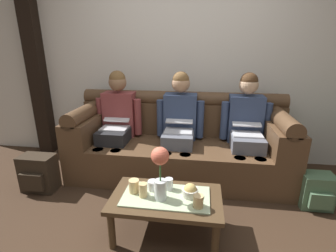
{
  "coord_description": "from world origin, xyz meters",
  "views": [
    {
      "loc": [
        0.25,
        -1.54,
        1.49
      ],
      "look_at": [
        -0.1,
        0.92,
        0.68
      ],
      "focal_mm": 26.18,
      "sensor_mm": 36.0,
      "label": 1
    }
  ],
  "objects_px": {
    "couch": "(179,145)",
    "snack_bowl": "(190,191)",
    "person_middle": "(179,121)",
    "cup_far_right": "(198,201)",
    "backpack_right": "(316,191)",
    "cup_near_left": "(134,186)",
    "cup_far_left": "(153,185)",
    "cup_far_center": "(169,184)",
    "backpack_left": "(39,173)",
    "cup_near_right": "(143,190)",
    "person_right": "(246,124)",
    "flower_vase": "(160,169)",
    "coffee_table": "(166,202)",
    "person_left": "(117,119)"
  },
  "relations": [
    {
      "from": "cup_far_center",
      "to": "backpack_right",
      "type": "height_order",
      "value": "cup_far_center"
    },
    {
      "from": "cup_far_left",
      "to": "cup_near_right",
      "type": "bearing_deg",
      "value": -117.95
    },
    {
      "from": "cup_near_left",
      "to": "cup_far_left",
      "type": "relative_size",
      "value": 1.31
    },
    {
      "from": "snack_bowl",
      "to": "person_left",
      "type": "bearing_deg",
      "value": 132.33
    },
    {
      "from": "person_left",
      "to": "snack_bowl",
      "type": "height_order",
      "value": "person_left"
    },
    {
      "from": "backpack_left",
      "to": "cup_near_right",
      "type": "bearing_deg",
      "value": -21.31
    },
    {
      "from": "person_middle",
      "to": "backpack_left",
      "type": "distance_m",
      "value": 1.63
    },
    {
      "from": "couch",
      "to": "person_left",
      "type": "height_order",
      "value": "person_left"
    },
    {
      "from": "person_middle",
      "to": "cup_far_center",
      "type": "height_order",
      "value": "person_middle"
    },
    {
      "from": "cup_far_right",
      "to": "backpack_right",
      "type": "xyz_separation_m",
      "value": [
        1.12,
        0.67,
        -0.24
      ]
    },
    {
      "from": "person_right",
      "to": "cup_far_center",
      "type": "height_order",
      "value": "person_right"
    },
    {
      "from": "snack_bowl",
      "to": "cup_near_left",
      "type": "height_order",
      "value": "cup_near_left"
    },
    {
      "from": "cup_near_left",
      "to": "cup_far_right",
      "type": "distance_m",
      "value": 0.53
    },
    {
      "from": "couch",
      "to": "person_middle",
      "type": "bearing_deg",
      "value": -90.0
    },
    {
      "from": "cup_far_right",
      "to": "coffee_table",
      "type": "bearing_deg",
      "value": 157.85
    },
    {
      "from": "couch",
      "to": "snack_bowl",
      "type": "bearing_deg",
      "value": -79.73
    },
    {
      "from": "couch",
      "to": "cup_near_left",
      "type": "height_order",
      "value": "couch"
    },
    {
      "from": "cup_far_center",
      "to": "cup_near_right",
      "type": "bearing_deg",
      "value": -144.91
    },
    {
      "from": "couch",
      "to": "person_middle",
      "type": "relative_size",
      "value": 2.03
    },
    {
      "from": "person_right",
      "to": "cup_near_left",
      "type": "relative_size",
      "value": 11.3
    },
    {
      "from": "couch",
      "to": "person_left",
      "type": "relative_size",
      "value": 2.03
    },
    {
      "from": "person_right",
      "to": "cup_far_right",
      "type": "height_order",
      "value": "person_right"
    },
    {
      "from": "snack_bowl",
      "to": "cup_near_left",
      "type": "distance_m",
      "value": 0.45
    },
    {
      "from": "cup_far_right",
      "to": "backpack_right",
      "type": "bearing_deg",
      "value": 30.91
    },
    {
      "from": "cup_far_right",
      "to": "backpack_right",
      "type": "height_order",
      "value": "cup_far_right"
    },
    {
      "from": "couch",
      "to": "cup_far_center",
      "type": "distance_m",
      "value": 0.97
    },
    {
      "from": "flower_vase",
      "to": "backpack_right",
      "type": "distance_m",
      "value": 1.6
    },
    {
      "from": "backpack_right",
      "to": "backpack_left",
      "type": "bearing_deg",
      "value": -177.9
    },
    {
      "from": "person_left",
      "to": "couch",
      "type": "bearing_deg",
      "value": 0.35
    },
    {
      "from": "cup_near_right",
      "to": "cup_far_right",
      "type": "relative_size",
      "value": 1.2
    },
    {
      "from": "couch",
      "to": "cup_near_right",
      "type": "distance_m",
      "value": 1.11
    },
    {
      "from": "cup_near_left",
      "to": "cup_far_center",
      "type": "height_order",
      "value": "cup_near_left"
    },
    {
      "from": "cup_near_right",
      "to": "cup_far_left",
      "type": "bearing_deg",
      "value": 62.05
    },
    {
      "from": "backpack_left",
      "to": "snack_bowl",
      "type": "bearing_deg",
      "value": -14.88
    },
    {
      "from": "cup_near_right",
      "to": "cup_far_center",
      "type": "relative_size",
      "value": 1.19
    },
    {
      "from": "flower_vase",
      "to": "cup_near_left",
      "type": "relative_size",
      "value": 3.96
    },
    {
      "from": "cup_far_left",
      "to": "person_middle",
      "type": "bearing_deg",
      "value": 83.08
    },
    {
      "from": "couch",
      "to": "backpack_right",
      "type": "bearing_deg",
      "value": -19.99
    },
    {
      "from": "cup_far_right",
      "to": "cup_far_center",
      "type": "bearing_deg",
      "value": 140.87
    },
    {
      "from": "couch",
      "to": "backpack_left",
      "type": "xyz_separation_m",
      "value": [
        -1.45,
        -0.6,
        -0.17
      ]
    },
    {
      "from": "flower_vase",
      "to": "cup_far_right",
      "type": "height_order",
      "value": "flower_vase"
    },
    {
      "from": "cup_far_center",
      "to": "cup_far_right",
      "type": "bearing_deg",
      "value": -39.13
    },
    {
      "from": "snack_bowl",
      "to": "cup_near_left",
      "type": "bearing_deg",
      "value": -178.48
    },
    {
      "from": "couch",
      "to": "cup_near_left",
      "type": "bearing_deg",
      "value": -104.01
    },
    {
      "from": "cup_near_right",
      "to": "flower_vase",
      "type": "bearing_deg",
      "value": -3.93
    },
    {
      "from": "coffee_table",
      "to": "cup_near_left",
      "type": "relative_size",
      "value": 8.11
    },
    {
      "from": "flower_vase",
      "to": "person_middle",
      "type": "bearing_deg",
      "value": 88.12
    },
    {
      "from": "cup_far_left",
      "to": "cup_far_right",
      "type": "distance_m",
      "value": 0.41
    },
    {
      "from": "person_middle",
      "to": "cup_near_left",
      "type": "xyz_separation_m",
      "value": [
        -0.26,
        -1.04,
        -0.24
      ]
    },
    {
      "from": "backpack_left",
      "to": "backpack_right",
      "type": "height_order",
      "value": "backpack_left"
    }
  ]
}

